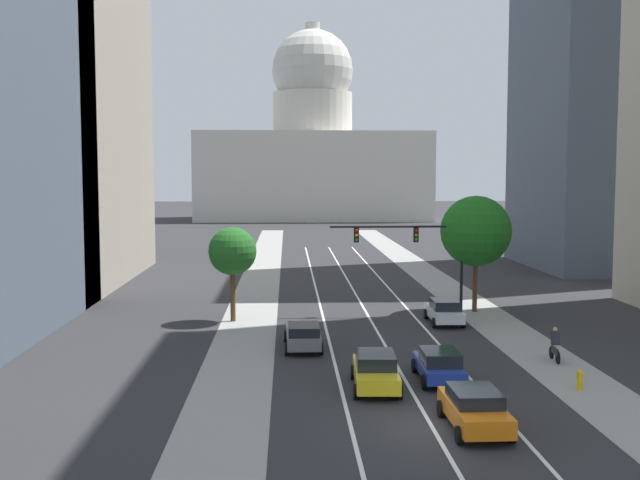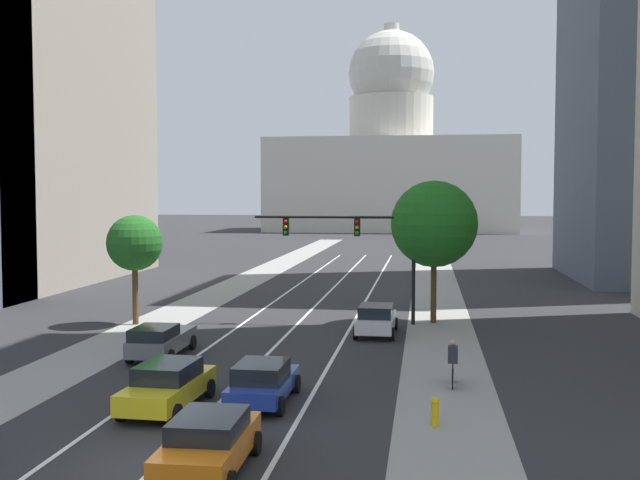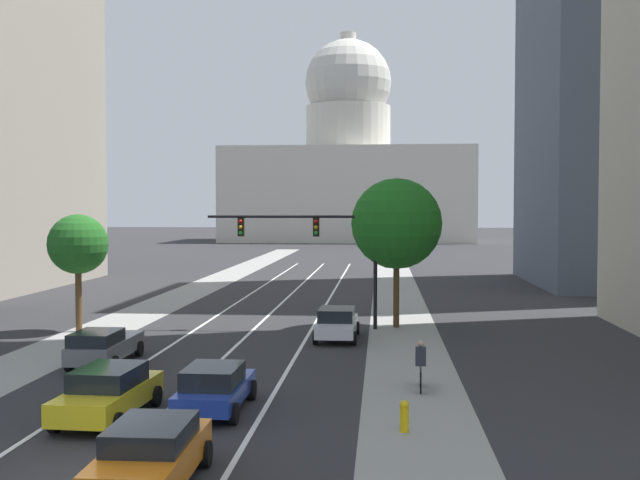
{
  "view_description": "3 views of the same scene",
  "coord_description": "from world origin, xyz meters",
  "px_view_note": "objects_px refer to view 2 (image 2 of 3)",
  "views": [
    {
      "loc": [
        -5.29,
        -27.24,
        9.25
      ],
      "look_at": [
        -2.96,
        27.13,
        4.6
      ],
      "focal_mm": 42.99,
      "sensor_mm": 36.0,
      "label": 1
    },
    {
      "loc": [
        6.92,
        -18.81,
        7.08
      ],
      "look_at": [
        -0.18,
        32.31,
        4.0
      ],
      "focal_mm": 42.93,
      "sensor_mm": 36.0,
      "label": 2
    },
    {
      "loc": [
        6.6,
        -16.79,
        6.24
      ],
      "look_at": [
        2.72,
        31.1,
        4.29
      ],
      "focal_mm": 43.01,
      "sensor_mm": 36.0,
      "label": 3
    }
  ],
  "objects_px": {
    "capitol_building": "(391,159)",
    "car_white": "(376,319)",
    "car_gray": "(161,340)",
    "cyclist": "(453,363)",
    "car_yellow": "(168,385)",
    "traffic_signal_mast": "(361,239)",
    "street_tree_mid_left": "(135,243)",
    "fire_hydrant": "(435,411)",
    "street_tree_near_right": "(434,224)",
    "car_blue": "(263,381)",
    "car_orange": "(209,443)"
  },
  "relations": [
    {
      "from": "car_gray",
      "to": "street_tree_mid_left",
      "type": "relative_size",
      "value": 0.8
    },
    {
      "from": "capitol_building",
      "to": "street_tree_near_right",
      "type": "distance_m",
      "value": 108.98
    },
    {
      "from": "capitol_building",
      "to": "cyclist",
      "type": "bearing_deg",
      "value": -86.28
    },
    {
      "from": "traffic_signal_mast",
      "to": "capitol_building",
      "type": "bearing_deg",
      "value": 91.8
    },
    {
      "from": "car_gray",
      "to": "street_tree_mid_left",
      "type": "distance_m",
      "value": 9.75
    },
    {
      "from": "car_gray",
      "to": "car_yellow",
      "type": "height_order",
      "value": "car_yellow"
    },
    {
      "from": "capitol_building",
      "to": "fire_hydrant",
      "type": "relative_size",
      "value": 51.84
    },
    {
      "from": "cyclist",
      "to": "street_tree_mid_left",
      "type": "bearing_deg",
      "value": 58.3
    },
    {
      "from": "car_gray",
      "to": "fire_hydrant",
      "type": "distance_m",
      "value": 14.39
    },
    {
      "from": "car_blue",
      "to": "cyclist",
      "type": "relative_size",
      "value": 2.52
    },
    {
      "from": "car_blue",
      "to": "car_gray",
      "type": "xyz_separation_m",
      "value": [
        -5.97,
        6.61,
        0.01
      ]
    },
    {
      "from": "street_tree_near_right",
      "to": "street_tree_mid_left",
      "type": "height_order",
      "value": "street_tree_near_right"
    },
    {
      "from": "car_orange",
      "to": "traffic_signal_mast",
      "type": "bearing_deg",
      "value": -5.55
    },
    {
      "from": "capitol_building",
      "to": "car_gray",
      "type": "height_order",
      "value": "capitol_building"
    },
    {
      "from": "cyclist",
      "to": "street_tree_near_right",
      "type": "bearing_deg",
      "value": 4.67
    },
    {
      "from": "car_blue",
      "to": "car_yellow",
      "type": "distance_m",
      "value": 3.16
    },
    {
      "from": "car_orange",
      "to": "car_gray",
      "type": "bearing_deg",
      "value": 23.7
    },
    {
      "from": "fire_hydrant",
      "to": "car_white",
      "type": "bearing_deg",
      "value": 100.45
    },
    {
      "from": "car_yellow",
      "to": "cyclist",
      "type": "relative_size",
      "value": 2.76
    },
    {
      "from": "street_tree_mid_left",
      "to": "car_white",
      "type": "bearing_deg",
      "value": -5.72
    },
    {
      "from": "capitol_building",
      "to": "fire_hydrant",
      "type": "bearing_deg",
      "value": -86.75
    },
    {
      "from": "capitol_building",
      "to": "traffic_signal_mast",
      "type": "bearing_deg",
      "value": -88.2
    },
    {
      "from": "car_white",
      "to": "street_tree_mid_left",
      "type": "distance_m",
      "value": 13.77
    },
    {
      "from": "street_tree_near_right",
      "to": "street_tree_mid_left",
      "type": "bearing_deg",
      "value": -170.42
    },
    {
      "from": "fire_hydrant",
      "to": "street_tree_near_right",
      "type": "height_order",
      "value": "street_tree_near_right"
    },
    {
      "from": "capitol_building",
      "to": "cyclist",
      "type": "xyz_separation_m",
      "value": [
        7.95,
        -122.38,
        -13.08
      ]
    },
    {
      "from": "car_blue",
      "to": "car_gray",
      "type": "distance_m",
      "value": 8.9
    },
    {
      "from": "capitol_building",
      "to": "car_white",
      "type": "xyz_separation_m",
      "value": [
        4.48,
        -112.45,
        -13.13
      ]
    },
    {
      "from": "car_yellow",
      "to": "car_orange",
      "type": "distance_m",
      "value": 6.25
    },
    {
      "from": "street_tree_mid_left",
      "to": "car_yellow",
      "type": "bearing_deg",
      "value": -65.08
    },
    {
      "from": "car_gray",
      "to": "fire_hydrant",
      "type": "bearing_deg",
      "value": -126.32
    },
    {
      "from": "car_yellow",
      "to": "fire_hydrant",
      "type": "height_order",
      "value": "car_yellow"
    },
    {
      "from": "car_yellow",
      "to": "car_white",
      "type": "relative_size",
      "value": 1.07
    },
    {
      "from": "car_yellow",
      "to": "car_white",
      "type": "bearing_deg",
      "value": -19.96
    },
    {
      "from": "car_blue",
      "to": "car_yellow",
      "type": "xyz_separation_m",
      "value": [
        -2.98,
        -1.03,
        0.04
      ]
    },
    {
      "from": "car_yellow",
      "to": "traffic_signal_mast",
      "type": "height_order",
      "value": "traffic_signal_mast"
    },
    {
      "from": "traffic_signal_mast",
      "to": "street_tree_mid_left",
      "type": "distance_m",
      "value": 12.33
    },
    {
      "from": "car_white",
      "to": "street_tree_near_right",
      "type": "relative_size",
      "value": 0.56
    },
    {
      "from": "car_blue",
      "to": "car_orange",
      "type": "height_order",
      "value": "car_orange"
    },
    {
      "from": "car_white",
      "to": "traffic_signal_mast",
      "type": "relative_size",
      "value": 0.5
    },
    {
      "from": "car_gray",
      "to": "cyclist",
      "type": "distance_m",
      "value": 12.85
    },
    {
      "from": "car_yellow",
      "to": "car_orange",
      "type": "relative_size",
      "value": 1.07
    },
    {
      "from": "capitol_building",
      "to": "cyclist",
      "type": "height_order",
      "value": "capitol_building"
    },
    {
      "from": "cyclist",
      "to": "fire_hydrant",
      "type": "bearing_deg",
      "value": 174.38
    },
    {
      "from": "car_blue",
      "to": "traffic_signal_mast",
      "type": "relative_size",
      "value": 0.49
    },
    {
      "from": "car_blue",
      "to": "car_orange",
      "type": "xyz_separation_m",
      "value": [
        0.0,
        -6.52,
        0.03
      ]
    },
    {
      "from": "traffic_signal_mast",
      "to": "street_tree_mid_left",
      "type": "xyz_separation_m",
      "value": [
        -12.17,
        -1.98,
        -0.21
      ]
    },
    {
      "from": "car_yellow",
      "to": "traffic_signal_mast",
      "type": "xyz_separation_m",
      "value": [
        4.92,
        17.58,
        3.83
      ]
    },
    {
      "from": "car_gray",
      "to": "car_orange",
      "type": "height_order",
      "value": "car_orange"
    },
    {
      "from": "street_tree_mid_left",
      "to": "capitol_building",
      "type": "bearing_deg",
      "value": 85.5
    }
  ]
}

